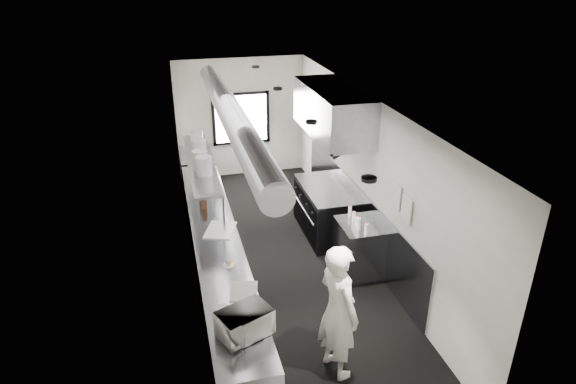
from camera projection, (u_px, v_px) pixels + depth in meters
floor at (281, 258)px, 8.71m from camera, size 3.00×8.00×0.01m
ceiling at (280, 102)px, 7.52m from camera, size 3.00×8.00×0.01m
wall_back at (241, 118)px, 11.63m from camera, size 3.00×0.02×2.80m
wall_front at (381, 357)px, 4.60m from camera, size 3.00×0.02×2.80m
wall_left at (188, 196)px, 7.78m from camera, size 0.02×8.00×2.80m
wall_right at (366, 177)px, 8.45m from camera, size 0.02×8.00×2.80m
wall_cladding at (355, 214)px, 9.07m from camera, size 0.03×5.50×1.10m
hvac_duct at (231, 114)px, 7.82m from camera, size 0.40×6.40×0.40m
service_window at (241, 119)px, 11.60m from camera, size 1.36×0.05×1.25m
exhaust_hood at (332, 111)px, 8.56m from camera, size 0.81×2.20×0.88m
prep_counter at (218, 261)px, 7.82m from camera, size 0.70×6.00×0.90m
pass_shelf at (201, 163)px, 8.67m from camera, size 0.45×3.00×0.68m
range at (325, 210)px, 9.36m from camera, size 0.88×1.60×0.94m
bottle_station at (358, 248)px, 8.16m from camera, size 0.65×0.80×0.90m
far_work_table at (198, 173)px, 11.07m from camera, size 0.70×1.20×0.90m
notice_sheet_a at (396, 196)px, 7.31m from camera, size 0.02×0.28×0.38m
notice_sheet_b at (406, 209)px, 7.02m from camera, size 0.02×0.28×0.38m
line_cook at (338, 311)px, 5.98m from camera, size 0.61×0.76×1.82m
microwave at (245, 323)px, 5.55m from camera, size 0.65×0.59×0.32m
deli_tub_a at (220, 311)px, 5.92m from camera, size 0.16×0.16×0.10m
deli_tub_b at (224, 310)px, 5.94m from camera, size 0.13×0.13×0.10m
newspaper at (244, 291)px, 6.35m from camera, size 0.43×0.50×0.01m
small_plate at (229, 265)px, 6.89m from camera, size 0.18×0.18×0.01m
pastry at (229, 262)px, 6.87m from camera, size 0.08×0.08×0.08m
cutting_board at (220, 230)px, 7.79m from camera, size 0.59×0.67×0.02m
knife_block at (203, 200)px, 8.50m from camera, size 0.12×0.23×0.24m
plate_stack_a at (204, 166)px, 8.06m from camera, size 0.30×0.30×0.31m
plate_stack_b at (200, 160)px, 8.25m from camera, size 0.32×0.32×0.33m
plate_stack_c at (199, 149)px, 8.72m from camera, size 0.32×0.32×0.35m
plate_stack_d at (197, 141)px, 9.14m from camera, size 0.26×0.26×0.35m
squeeze_bottle_a at (366, 229)px, 7.65m from camera, size 0.06×0.06×0.18m
squeeze_bottle_b at (359, 224)px, 7.78m from camera, size 0.08×0.08×0.20m
squeeze_bottle_c at (356, 221)px, 7.89m from camera, size 0.07×0.07×0.16m
squeeze_bottle_d at (354, 217)px, 8.02m from camera, size 0.07×0.07×0.17m
squeeze_bottle_e at (350, 211)px, 8.20m from camera, size 0.08×0.08×0.17m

